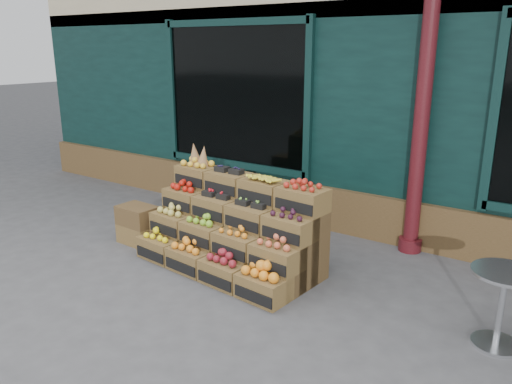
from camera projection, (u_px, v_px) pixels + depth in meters
The scene contains 6 objects.
ground at pixel (234, 287), 5.27m from camera, with size 60.00×60.00×0.00m, color #414144.
shop_facade at pixel (411, 49), 8.63m from camera, with size 12.00×6.24×4.80m.
crate_display at pixel (233, 232), 5.73m from camera, with size 2.18×1.20×1.31m.
spare_crates at pixel (138, 224), 6.42m from camera, with size 0.51×0.36×0.49m.
bistro_table at pixel (502, 300), 4.13m from camera, with size 0.55×0.55×0.69m.
shopkeeper at pixel (285, 144), 8.00m from camera, with size 0.69×0.45×1.90m, color #154C1D.
Camera 1 is at (2.92, -3.79, 2.45)m, focal length 35.00 mm.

